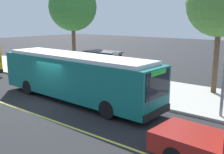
# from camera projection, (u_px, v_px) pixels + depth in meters

# --- Properties ---
(ground_plane) EXTENTS (120.00, 120.00, 0.00)m
(ground_plane) POSITION_uv_depth(u_px,v_px,m) (54.00, 101.00, 16.87)
(ground_plane) COLOR #232326
(sidewalk_curb) EXTENTS (44.00, 6.40, 0.15)m
(sidewalk_curb) POSITION_uv_depth(u_px,v_px,m) (113.00, 83.00, 21.44)
(sidewalk_curb) COLOR #B7B2A8
(sidewalk_curb) RESTS_ON ground_plane
(lane_stripe_center) EXTENTS (36.00, 0.14, 0.01)m
(lane_stripe_center) POSITION_uv_depth(u_px,v_px,m) (23.00, 110.00, 15.19)
(lane_stripe_center) COLOR #E0D64C
(lane_stripe_center) RESTS_ON ground_plane
(transit_bus_main) EXTENTS (11.96, 2.87, 2.95)m
(transit_bus_main) POSITION_uv_depth(u_px,v_px,m) (76.00, 76.00, 16.69)
(transit_bus_main) COLOR #146B66
(transit_bus_main) RESTS_ON ground_plane
(bus_shelter) EXTENTS (2.90, 1.60, 2.48)m
(bus_shelter) POSITION_uv_depth(u_px,v_px,m) (103.00, 60.00, 21.32)
(bus_shelter) COLOR #333338
(bus_shelter) RESTS_ON sidewalk_curb
(waiting_bench) EXTENTS (1.60, 0.48, 0.95)m
(waiting_bench) POSITION_uv_depth(u_px,v_px,m) (107.00, 76.00, 21.35)
(waiting_bench) COLOR brown
(waiting_bench) RESTS_ON sidewalk_curb
(route_sign_post) EXTENTS (0.44, 0.08, 2.80)m
(route_sign_post) POSITION_uv_depth(u_px,v_px,m) (116.00, 66.00, 18.16)
(route_sign_post) COLOR #333338
(route_sign_post) RESTS_ON sidewalk_curb
(pedestrian_commuter) EXTENTS (0.24, 0.40, 1.69)m
(pedestrian_commuter) POSITION_uv_depth(u_px,v_px,m) (85.00, 71.00, 20.73)
(pedestrian_commuter) COLOR #282D47
(pedestrian_commuter) RESTS_ON sidewalk_curb
(street_tree_near_shelter) EXTENTS (4.48, 4.48, 8.32)m
(street_tree_near_shelter) POSITION_uv_depth(u_px,v_px,m) (73.00, 7.00, 24.82)
(street_tree_near_shelter) COLOR brown
(street_tree_near_shelter) RESTS_ON sidewalk_curb
(street_tree_upstreet) EXTENTS (4.40, 4.40, 8.17)m
(street_tree_upstreet) POSITION_uv_depth(u_px,v_px,m) (221.00, 3.00, 17.11)
(street_tree_upstreet) COLOR brown
(street_tree_upstreet) RESTS_ON sidewalk_curb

